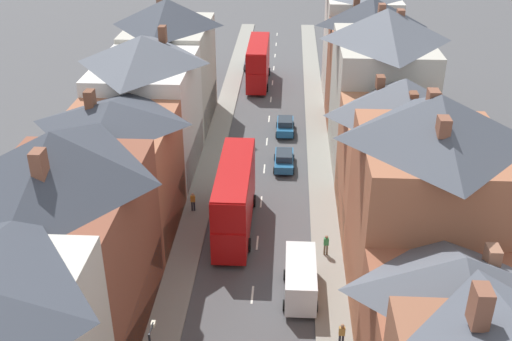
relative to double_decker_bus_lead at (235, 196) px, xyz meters
name	(u,v)px	position (x,y,z in m)	size (l,w,h in m)	color
pavement_left	(212,157)	(-3.29, 12.03, -2.75)	(2.20, 104.00, 0.14)	gray
pavement_right	(319,160)	(6.91, 12.03, -2.75)	(2.20, 104.00, 0.14)	gray
centre_line_dashes	(264,169)	(1.81, 10.03, -2.81)	(0.14, 97.80, 0.01)	silver
terrace_row_left	(98,194)	(-8.38, -5.76, 3.21)	(8.00, 66.30, 13.16)	brown
terrace_row_right	(403,164)	(12.00, -0.99, 3.54)	(8.00, 73.54, 14.23)	brown
double_decker_bus_lead	(235,196)	(0.00, 0.00, 0.00)	(2.74, 10.80, 5.30)	#B70F0F
double_decker_bus_mid_street	(258,62)	(0.00, 33.70, 0.00)	(2.74, 10.80, 5.30)	#B70F0F
car_near_blue	(285,126)	(3.61, 18.32, -1.98)	(1.90, 4.19, 1.65)	#236093
car_near_silver	(284,159)	(3.61, 10.46, -2.00)	(1.90, 4.32, 1.61)	#236093
car_mid_black	(251,62)	(-1.29, 40.04, -1.97)	(1.90, 4.18, 1.68)	#4C515B
delivery_van	(300,278)	(4.91, -7.75, -1.48)	(2.20, 5.20, 2.41)	white
pedestrian_mid_right	(342,334)	(7.24, -12.43, -1.78)	(0.36, 0.22, 1.61)	#23232D
pedestrian_far_left	(326,244)	(6.78, -3.37, -1.78)	(0.36, 0.22, 1.61)	brown
pedestrian_far_right	(193,201)	(-3.57, 2.11, -1.78)	(0.36, 0.22, 1.61)	#23232D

